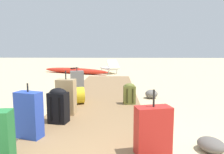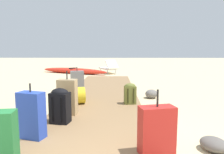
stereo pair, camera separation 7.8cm
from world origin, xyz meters
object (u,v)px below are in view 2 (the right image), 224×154
at_px(backpack_black, 60,105).
at_px(backpack_olive, 130,93).
at_px(lounge_chair, 109,68).
at_px(suitcase_blue, 31,115).
at_px(suitcase_tan, 68,97).
at_px(suitcase_grey, 77,83).
at_px(kayak, 73,71).
at_px(suitcase_red, 157,130).
at_px(duffel_bag_yellow, 74,96).
at_px(suitcase_green, 1,139).

distance_m(backpack_black, backpack_olive, 1.85).
height_order(backpack_black, lounge_chair, lounge_chair).
xyz_separation_m(suitcase_blue, suitcase_tan, (0.26, 1.12, 0.01)).
bearing_deg(suitcase_blue, suitcase_grey, 86.90).
bearing_deg(kayak, suitcase_red, -72.84).
height_order(backpack_black, duffel_bag_yellow, backpack_black).
distance_m(suitcase_grey, suitcase_red, 3.59).
xyz_separation_m(backpack_black, duffel_bag_yellow, (-0.02, 1.28, -0.12)).
distance_m(suitcase_blue, lounge_chair, 9.15).
xyz_separation_m(suitcase_blue, backpack_olive, (1.55, 1.94, -0.08)).
relative_size(backpack_black, suitcase_grey, 0.77).
bearing_deg(backpack_black, backpack_olive, 45.16).
distance_m(suitcase_red, lounge_chair, 9.59).
bearing_deg(suitcase_red, suitcase_green, -170.18).
xyz_separation_m(suitcase_red, lounge_chair, (-0.89, 9.55, -0.05)).
height_order(backpack_olive, suitcase_tan, suitcase_tan).
height_order(lounge_chair, kayak, lounge_chair).
xyz_separation_m(suitcase_tan, suitcase_grey, (-0.11, 1.67, -0.00)).
distance_m(suitcase_blue, suitcase_red, 1.76).
bearing_deg(backpack_black, duffel_bag_yellow, 90.70).
bearing_deg(suitcase_red, backpack_black, 143.71).
distance_m(suitcase_green, suitcase_red, 1.77).
relative_size(suitcase_tan, kayak, 0.21).
bearing_deg(suitcase_green, suitcase_blue, 86.87).
bearing_deg(suitcase_red, kayak, 107.16).
xyz_separation_m(backpack_black, lounge_chair, (0.57, 8.48, -0.07)).
xyz_separation_m(backpack_olive, suitcase_red, (0.15, -2.38, 0.04)).
bearing_deg(suitcase_grey, kayak, 102.35).
bearing_deg(suitcase_green, suitcase_red, 9.82).
xyz_separation_m(backpack_black, suitcase_red, (1.46, -1.07, -0.02)).
xyz_separation_m(backpack_olive, lounge_chair, (-0.73, 7.17, -0.01)).
relative_size(backpack_black, suitcase_red, 0.77).
distance_m(suitcase_grey, duffel_bag_yellow, 0.90).
xyz_separation_m(suitcase_blue, duffel_bag_yellow, (0.23, 1.91, -0.14)).
bearing_deg(suitcase_blue, suitcase_tan, 76.83).
bearing_deg(suitcase_grey, suitcase_blue, -93.10).
relative_size(suitcase_blue, lounge_chair, 0.48).
height_order(backpack_olive, duffel_bag_yellow, duffel_bag_yellow).
xyz_separation_m(suitcase_grey, duffel_bag_yellow, (0.08, -0.88, -0.15)).
bearing_deg(suitcase_tan, backpack_olive, 32.59).
height_order(suitcase_tan, duffel_bag_yellow, suitcase_tan).
distance_m(backpack_black, suitcase_grey, 2.16).
height_order(suitcase_green, suitcase_grey, suitcase_green).
relative_size(suitcase_tan, suitcase_grey, 1.08).
xyz_separation_m(backpack_black, suitcase_grey, (-0.09, 2.16, 0.02)).
distance_m(backpack_olive, kayak, 7.53).
height_order(duffel_bag_yellow, lounge_chair, lounge_chair).
relative_size(backpack_olive, suitcase_tan, 0.57).
height_order(backpack_black, suitcase_red, suitcase_red).
relative_size(suitcase_grey, lounge_chair, 0.48).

